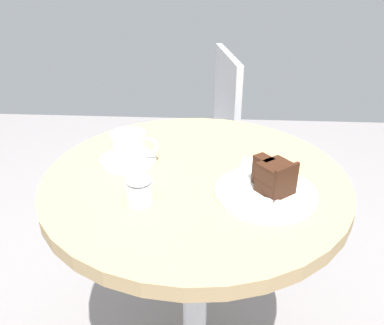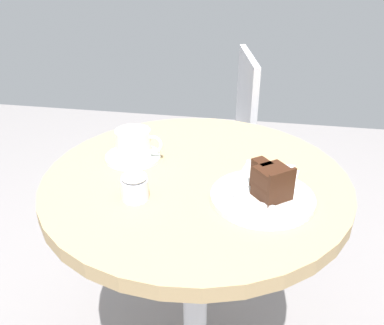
{
  "view_description": "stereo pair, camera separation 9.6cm",
  "coord_description": "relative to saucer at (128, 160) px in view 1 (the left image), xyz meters",
  "views": [
    {
      "loc": [
        0.04,
        -0.86,
        1.23
      ],
      "look_at": [
        -0.01,
        -0.01,
        0.78
      ],
      "focal_mm": 38.0,
      "sensor_mm": 36.0,
      "label": 1
    },
    {
      "loc": [
        0.14,
        -0.85,
        1.23
      ],
      "look_at": [
        -0.01,
        -0.01,
        0.78
      ],
      "focal_mm": 38.0,
      "sensor_mm": 36.0,
      "label": 2
    }
  ],
  "objects": [
    {
      "name": "coffee_cup",
      "position": [
        0.0,
        0.0,
        0.04
      ],
      "size": [
        0.12,
        0.09,
        0.07
      ],
      "color": "silver",
      "rests_on": "saucer"
    },
    {
      "name": "teaspoon",
      "position": [
        -0.02,
        0.03,
        0.01
      ],
      "size": [
        0.04,
        0.09,
        0.0
      ],
      "rotation": [
        0.0,
        0.0,
        1.2
      ],
      "color": "silver",
      "rests_on": "saucer"
    },
    {
      "name": "fork",
      "position": [
        0.3,
        -0.17,
        0.01
      ],
      "size": [
        0.14,
        0.05,
        0.0
      ],
      "rotation": [
        0.0,
        0.0,
        2.87
      ],
      "color": "silver",
      "rests_on": "cake_plate"
    },
    {
      "name": "cafe_chair",
      "position": [
        0.18,
        0.58,
        -0.22
      ],
      "size": [
        0.45,
        0.45,
        0.88
      ],
      "rotation": [
        0.0,
        0.0,
        4.91
      ],
      "color": "#BCBCC1",
      "rests_on": "ground"
    },
    {
      "name": "napkin",
      "position": [
        0.35,
        -0.04,
        -0.0
      ],
      "size": [
        0.16,
        0.16,
        0.0
      ],
      "rotation": [
        0.0,
        0.0,
        1.35
      ],
      "color": "silver",
      "rests_on": "cafe_table"
    },
    {
      "name": "cafe_table",
      "position": [
        0.18,
        -0.06,
        -0.13
      ],
      "size": [
        0.74,
        0.74,
        0.74
      ],
      "color": "tan",
      "rests_on": "ground"
    },
    {
      "name": "sugar_pot",
      "position": [
        0.06,
        -0.18,
        0.03
      ],
      "size": [
        0.06,
        0.06,
        0.06
      ],
      "color": "white",
      "rests_on": "cafe_table"
    },
    {
      "name": "cake_slice",
      "position": [
        0.35,
        -0.14,
        0.04
      ],
      "size": [
        0.1,
        0.1,
        0.08
      ],
      "rotation": [
        0.0,
        0.0,
        2.24
      ],
      "color": "#422619",
      "rests_on": "cake_plate"
    },
    {
      "name": "saucer",
      "position": [
        0.0,
        0.0,
        0.0
      ],
      "size": [
        0.14,
        0.14,
        0.01
      ],
      "color": "silver",
      "rests_on": "cafe_table"
    },
    {
      "name": "cake_plate",
      "position": [
        0.34,
        -0.14,
        0.0
      ],
      "size": [
        0.23,
        0.23,
        0.01
      ],
      "color": "silver",
      "rests_on": "cafe_table"
    }
  ]
}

